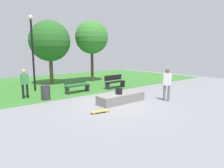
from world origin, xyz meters
TOP-DOWN VIEW (x-y plane):
  - ground_plane at (0.00, 0.00)m, footprint 28.00×28.00m
  - grass_lawn at (0.00, 8.25)m, footprint 26.60×11.50m
  - concrete_ledge at (0.57, 0.06)m, footprint 2.54×0.83m
  - backpack_on_ledge at (0.40, 0.05)m, footprint 0.25×0.31m
  - skater_performing_trick at (2.58, -1.19)m, footprint 0.30×0.41m
  - skateboard_by_ledge at (-1.29, -0.68)m, footprint 0.82×0.38m
  - skateboard_spare at (1.46, -0.12)m, footprint 0.82×0.44m
  - park_bench_near_lamppost at (2.84, 3.30)m, footprint 1.63×0.57m
  - park_bench_near_path at (0.03, 3.61)m, footprint 1.63×0.58m
  - tree_broad_elm at (3.45, 7.06)m, footprint 2.77×2.77m
  - tree_tall_oak at (0.09, 7.76)m, footprint 3.09×3.09m
  - lamp_post at (-1.84, 5.78)m, footprint 0.28×0.28m
  - trash_bin at (-2.18, 3.01)m, footprint 0.48×0.48m
  - pedestrian_with_backpack at (-2.92, 4.07)m, footprint 0.43×0.35m

SIDE VIEW (x-z plane):
  - ground_plane at x=0.00m, z-range 0.00..0.00m
  - grass_lawn at x=0.00m, z-range 0.00..0.01m
  - skateboard_by_ledge at x=-1.29m, z-range 0.02..0.10m
  - skateboard_spare at x=1.46m, z-range 0.02..0.10m
  - concrete_ledge at x=0.57m, z-range 0.00..0.44m
  - trash_bin at x=-2.18m, z-range 0.00..0.77m
  - park_bench_near_lamppost at x=2.84m, z-range 0.03..0.94m
  - park_bench_near_path at x=0.03m, z-range 0.03..0.94m
  - backpack_on_ledge at x=0.40m, z-range 0.44..0.76m
  - pedestrian_with_backpack at x=-2.92m, z-range 0.15..1.74m
  - skater_performing_trick at x=2.58m, z-range 0.14..1.83m
  - lamp_post at x=-1.84m, z-range 0.47..5.23m
  - tree_tall_oak at x=0.09m, z-range 0.88..5.77m
  - tree_broad_elm at x=3.45m, z-range 1.16..6.28m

